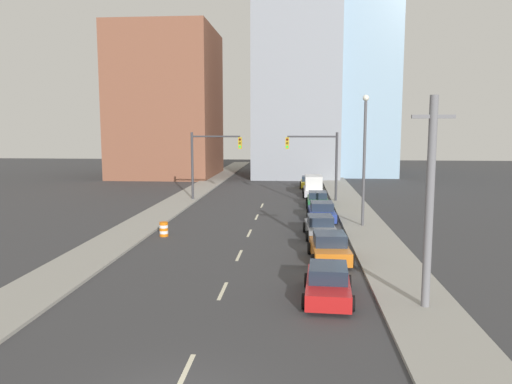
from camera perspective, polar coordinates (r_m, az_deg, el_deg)
name	(u,v)px	position (r m, az deg, el deg)	size (l,w,h in m)	color
sidewalk_left	(199,189)	(57.92, -6.51, 0.35)	(3.18, 89.76, 0.14)	gray
sidewalk_right	(341,190)	(57.01, 9.64, 0.18)	(3.18, 89.76, 0.14)	gray
lane_stripe_at_2m	(185,373)	(15.57, -8.13, -19.78)	(0.16, 2.40, 0.01)	beige
lane_stripe_at_9m	(223,291)	(22.29, -3.82, -11.19)	(0.16, 2.40, 0.01)	beige
lane_stripe_at_16m	(239,255)	(28.12, -1.94, -7.24)	(0.16, 2.40, 0.01)	beige
lane_stripe_at_21m	(249,233)	(33.87, -0.77, -4.72)	(0.16, 2.40, 0.01)	beige
lane_stripe_at_28m	(257,217)	(39.90, 0.09, -2.87)	(0.16, 2.40, 0.01)	beige
lane_stripe_at_34m	(262,205)	(45.77, 0.70, -1.55)	(0.16, 2.40, 0.01)	beige
building_brick_left	(167,104)	(75.10, -10.09, 9.92)	(14.00, 16.00, 21.19)	brown
building_office_center	(296,81)	(76.88, 4.64, 12.57)	(12.00, 20.00, 28.21)	gray
building_glass_right	(348,58)	(81.64, 10.48, 14.84)	(13.00, 20.00, 35.78)	#8CADC6
traffic_signal_left	(206,156)	(48.79, -5.71, 4.10)	(4.99, 0.35, 6.66)	#38383D
traffic_signal_right	(322,157)	(48.04, 7.54, 4.02)	(4.99, 0.35, 6.66)	#38383D
utility_pole_right_near	(430,202)	(20.16, 19.23, -1.09)	(1.60, 0.32, 8.30)	slate
traffic_barrel	(164,229)	(33.37, -10.49, -4.20)	(0.56, 0.56, 0.95)	orange
street_lamp	(364,152)	(35.99, 12.29, 4.44)	(0.44, 0.44, 9.36)	#4C4C51
sedan_red	(328,283)	(21.37, 8.23, -10.27)	(2.23, 4.56, 1.41)	red
sedan_orange	(330,248)	(27.23, 8.40, -6.33)	(2.32, 4.30, 1.50)	orange
sedan_gray	(320,227)	(32.96, 7.36, -3.98)	(2.25, 4.53, 1.40)	slate
sedan_blue	(322,212)	(38.77, 7.52, -2.26)	(2.27, 4.71, 1.42)	navy
sedan_green	(318,200)	(45.42, 7.05, -0.88)	(2.10, 4.72, 1.36)	#1E6033
box_truck_silver	(313,186)	(52.42, 6.57, 0.65)	(2.25, 5.55, 2.16)	#B2B2BC
sedan_yellow	(308,183)	(59.50, 6.01, 1.09)	(2.05, 4.22, 1.39)	gold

